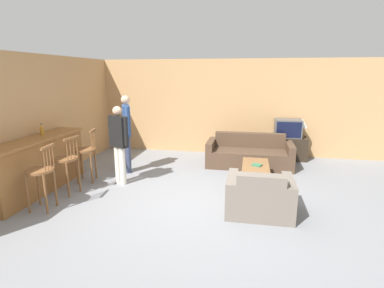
# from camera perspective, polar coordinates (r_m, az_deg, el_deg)

# --- Properties ---
(ground_plane) EXTENTS (24.00, 24.00, 0.00)m
(ground_plane) POSITION_cam_1_polar(r_m,az_deg,el_deg) (5.40, -0.76, -10.89)
(ground_plane) COLOR gray
(wall_back) EXTENTS (9.40, 0.08, 2.60)m
(wall_back) POSITION_cam_1_polar(r_m,az_deg,el_deg) (8.42, 4.09, 7.03)
(wall_back) COLOR tan
(wall_back) RESTS_ON ground_plane
(wall_left) EXTENTS (0.08, 8.49, 2.60)m
(wall_left) POSITION_cam_1_polar(r_m,az_deg,el_deg) (7.45, -23.74, 5.13)
(wall_left) COLOR tan
(wall_left) RESTS_ON ground_plane
(bar_counter) EXTENTS (0.55, 2.37, 1.04)m
(bar_counter) POSITION_cam_1_polar(r_m,az_deg,el_deg) (6.36, -27.31, -3.61)
(bar_counter) COLOR brown
(bar_counter) RESTS_ON ground_plane
(bar_chair_near) EXTENTS (0.47, 0.47, 1.10)m
(bar_chair_near) POSITION_cam_1_polar(r_m,az_deg,el_deg) (5.47, -26.84, -5.31)
(bar_chair_near) COLOR brown
(bar_chair_near) RESTS_ON ground_plane
(bar_chair_mid) EXTENTS (0.49, 0.49, 1.10)m
(bar_chair_mid) POSITION_cam_1_polar(r_m,az_deg,el_deg) (6.01, -22.82, -3.33)
(bar_chair_mid) COLOR brown
(bar_chair_mid) RESTS_ON ground_plane
(bar_chair_far) EXTENTS (0.52, 0.52, 1.10)m
(bar_chair_far) POSITION_cam_1_polar(r_m,az_deg,el_deg) (6.57, -19.53, -1.68)
(bar_chair_far) COLOR brown
(bar_chair_far) RESTS_ON ground_plane
(couch_far) EXTENTS (2.04, 0.89, 0.77)m
(couch_far) POSITION_cam_1_polar(r_m,az_deg,el_deg) (7.45, 10.84, -2.00)
(couch_far) COLOR #4C3828
(couch_far) RESTS_ON ground_plane
(armchair_near) EXTENTS (1.05, 0.85, 0.75)m
(armchair_near) POSITION_cam_1_polar(r_m,az_deg,el_deg) (4.99, 12.73, -9.84)
(armchair_near) COLOR #70665B
(armchair_near) RESTS_ON ground_plane
(coffee_table) EXTENTS (0.53, 1.02, 0.41)m
(coffee_table) POSITION_cam_1_polar(r_m,az_deg,el_deg) (6.25, 12.00, -4.38)
(coffee_table) COLOR brown
(coffee_table) RESTS_ON ground_plane
(tv_unit) EXTENTS (1.00, 0.49, 0.60)m
(tv_unit) POSITION_cam_1_polar(r_m,az_deg,el_deg) (8.26, 17.53, -0.74)
(tv_unit) COLOR #2D2319
(tv_unit) RESTS_ON ground_plane
(tv) EXTENTS (0.67, 0.48, 0.47)m
(tv) POSITION_cam_1_polar(r_m,az_deg,el_deg) (8.15, 17.79, 2.88)
(tv) COLOR #4C4C4C
(tv) RESTS_ON tv_unit
(bottle) EXTENTS (0.08, 0.08, 0.22)m
(bottle) POSITION_cam_1_polar(r_m,az_deg,el_deg) (6.52, -26.70, 2.44)
(bottle) COLOR #B27A23
(bottle) RESTS_ON bar_counter
(book_on_table) EXTENTS (0.23, 0.22, 0.03)m
(book_on_table) POSITION_cam_1_polar(r_m,az_deg,el_deg) (6.15, 12.25, -3.93)
(book_on_table) COLOR #33704C
(book_on_table) RESTS_ON coffee_table
(table_lamp) EXTENTS (0.27, 0.27, 0.48)m
(table_lamp) POSITION_cam_1_polar(r_m,az_deg,el_deg) (8.18, 20.25, 3.61)
(table_lamp) COLOR brown
(table_lamp) RESTS_ON tv_unit
(person_by_window) EXTENTS (0.31, 0.46, 1.75)m
(person_by_window) POSITION_cam_1_polar(r_m,az_deg,el_deg) (6.86, -12.32, 2.85)
(person_by_window) COLOR #384260
(person_by_window) RESTS_ON ground_plane
(person_by_counter) EXTENTS (0.48, 0.31, 1.59)m
(person_by_counter) POSITION_cam_1_polar(r_m,az_deg,el_deg) (6.15, -13.77, 0.63)
(person_by_counter) COLOR silver
(person_by_counter) RESTS_ON ground_plane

